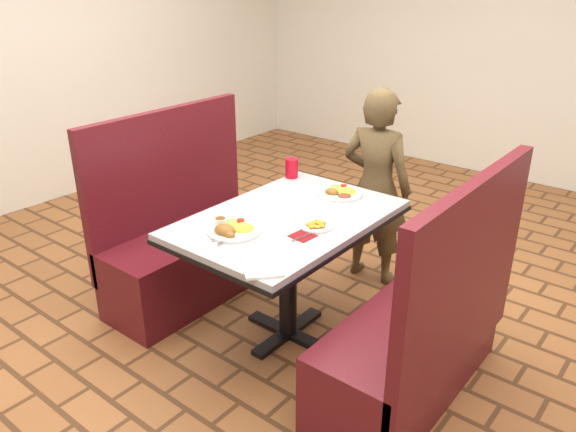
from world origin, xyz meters
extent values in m
plane|color=#A06234|center=(0.00, 0.00, 0.00)|extent=(7.00, 7.00, 0.00)
cube|color=white|center=(0.00, 3.50, 1.40)|extent=(6.00, 0.04, 2.80)
cube|color=#AFB2B4|center=(0.00, 0.00, 0.73)|extent=(0.80, 1.20, 0.03)
cube|color=black|center=(0.00, 0.00, 0.70)|extent=(0.81, 1.21, 0.02)
cylinder|color=black|center=(0.00, 0.00, 0.36)|extent=(0.10, 0.10, 0.69)
cube|color=black|center=(0.00, 0.00, 0.01)|extent=(0.55, 0.08, 0.03)
cube|color=black|center=(0.00, 0.00, 0.01)|extent=(0.08, 0.55, 0.03)
cube|color=maroon|center=(-0.75, 0.00, 0.23)|extent=(0.45, 1.20, 0.45)
cube|color=maroon|center=(-0.97, 0.00, 0.70)|extent=(0.06, 1.20, 0.95)
cube|color=maroon|center=(0.75, 0.00, 0.23)|extent=(0.45, 1.20, 0.45)
cube|color=maroon|center=(0.97, 0.00, 0.70)|extent=(0.06, 1.20, 0.95)
imported|color=brown|center=(0.01, 0.90, 0.65)|extent=(0.50, 0.35, 1.29)
cylinder|color=white|center=(-0.08, -0.32, 0.76)|extent=(0.27, 0.27, 0.02)
ellipsoid|color=yellow|center=(-0.05, -0.29, 0.79)|extent=(0.11, 0.11, 0.05)
ellipsoid|color=#84AC44|center=(-0.13, -0.27, 0.78)|extent=(0.11, 0.09, 0.03)
cylinder|color=red|center=(-0.10, -0.25, 0.79)|extent=(0.04, 0.04, 0.01)
ellipsoid|color=#935F25|center=(-0.09, -0.38, 0.80)|extent=(0.12, 0.09, 0.07)
ellipsoid|color=#935F25|center=(-0.05, -0.39, 0.79)|extent=(0.07, 0.05, 0.04)
cylinder|color=white|center=(-0.17, -0.33, 0.79)|extent=(0.06, 0.06, 0.04)
cylinder|color=brown|center=(-0.17, -0.33, 0.80)|extent=(0.05, 0.05, 0.00)
cylinder|color=white|center=(0.04, 0.42, 0.76)|extent=(0.26, 0.26, 0.02)
ellipsoid|color=yellow|center=(0.07, 0.46, 0.79)|extent=(0.10, 0.10, 0.05)
ellipsoid|color=#84AC44|center=(0.00, 0.47, 0.78)|extent=(0.10, 0.09, 0.03)
cylinder|color=red|center=(0.02, 0.49, 0.78)|extent=(0.04, 0.04, 0.01)
ellipsoid|color=brown|center=(0.10, 0.39, 0.78)|extent=(0.08, 0.08, 0.03)
ellipsoid|color=#935F25|center=(0.01, 0.38, 0.79)|extent=(0.09, 0.06, 0.05)
cylinder|color=white|center=(0.20, -0.02, 0.76)|extent=(0.17, 0.17, 0.01)
cube|color=maroon|center=(0.21, -0.15, 0.75)|extent=(0.12, 0.12, 0.00)
cube|color=silver|center=(0.22, -0.17, 0.75)|extent=(0.03, 0.12, 0.00)
cylinder|color=red|center=(-0.36, 0.48, 0.81)|extent=(0.08, 0.08, 0.12)
cube|color=white|center=(0.26, -0.50, 0.76)|extent=(0.27, 0.27, 0.01)
cube|color=silver|center=(-0.05, -0.40, 0.76)|extent=(0.05, 0.17, 0.00)
cube|color=silver|center=(-0.06, -0.41, 0.76)|extent=(0.08, 0.13, 0.00)
camera|label=1|loc=(1.69, -2.10, 1.93)|focal=35.00mm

